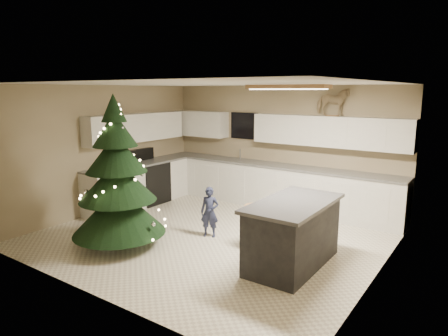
{
  "coord_description": "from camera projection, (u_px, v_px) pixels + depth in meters",
  "views": [
    {
      "loc": [
        3.93,
        -5.33,
        2.49
      ],
      "look_at": [
        0.0,
        0.35,
        1.15
      ],
      "focal_mm": 32.0,
      "sensor_mm": 36.0,
      "label": 1
    }
  ],
  "objects": [
    {
      "name": "island",
      "position": [
        293.0,
        233.0,
        5.73
      ],
      "size": [
        0.9,
        1.7,
        0.95
      ],
      "color": "black",
      "rests_on": "ground_plane"
    },
    {
      "name": "cabinetry",
      "position": [
        224.0,
        172.0,
        8.66
      ],
      "size": [
        5.5,
        3.2,
        2.0
      ],
      "color": "white",
      "rests_on": "ground_plane"
    },
    {
      "name": "christmas_tree",
      "position": [
        118.0,
        185.0,
        6.35
      ],
      "size": [
        1.54,
        1.48,
        2.45
      ],
      "rotation": [
        0.0,
        0.0,
        -0.19
      ],
      "color": "#3F2816",
      "rests_on": "ground_plane"
    },
    {
      "name": "rocking_horse",
      "position": [
        333.0,
        102.0,
        7.74
      ],
      "size": [
        0.67,
        0.45,
        0.54
      ],
      "rotation": [
        0.0,
        0.0,
        1.87
      ],
      "color": "brown",
      "rests_on": "cabinetry"
    },
    {
      "name": "room_shell",
      "position": [
        213.0,
        136.0,
        6.62
      ],
      "size": [
        5.52,
        5.02,
        2.61
      ],
      "color": "tan",
      "rests_on": "ground_plane"
    },
    {
      "name": "ground_plane",
      "position": [
        213.0,
        236.0,
        6.97
      ],
      "size": [
        5.5,
        5.5,
        0.0
      ],
      "primitive_type": "plane",
      "color": "silver"
    },
    {
      "name": "toddler",
      "position": [
        210.0,
        212.0,
        6.86
      ],
      "size": [
        0.37,
        0.31,
        0.87
      ],
      "primitive_type": "imported",
      "rotation": [
        0.0,
        0.0,
        0.37
      ],
      "color": "#1D263E",
      "rests_on": "ground_plane"
    },
    {
      "name": "bar_stool",
      "position": [
        255.0,
        216.0,
        6.41
      ],
      "size": [
        0.36,
        0.36,
        0.69
      ],
      "rotation": [
        0.0,
        0.0,
        -0.16
      ],
      "color": "brown",
      "rests_on": "ground_plane"
    }
  ]
}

